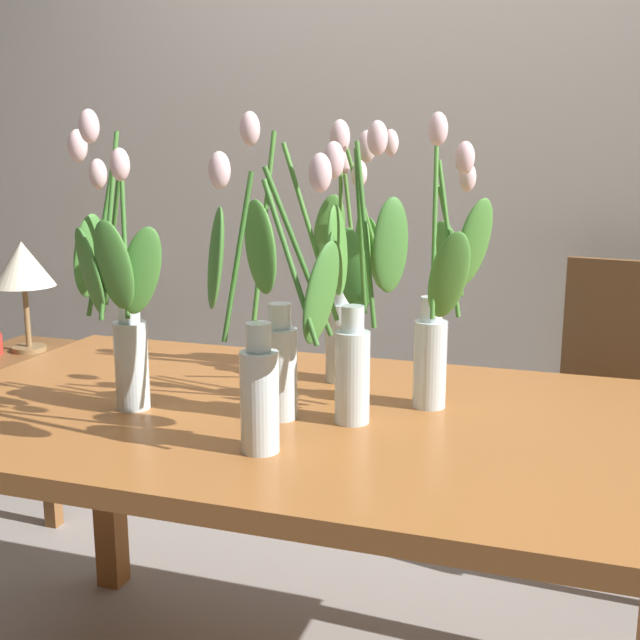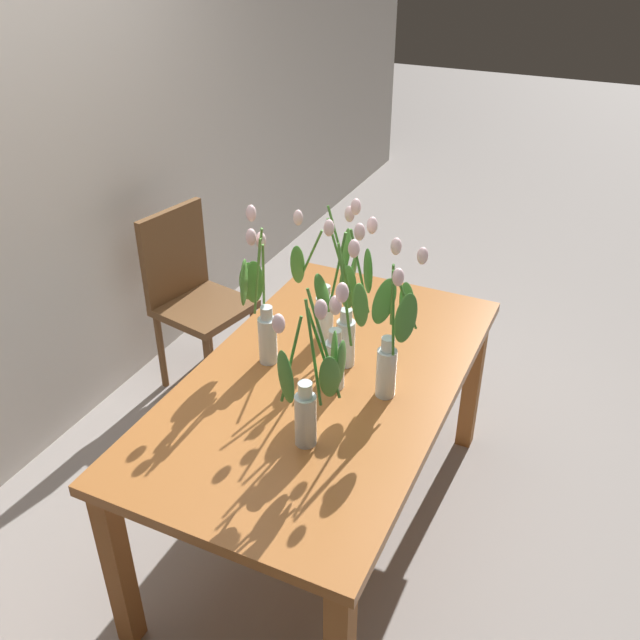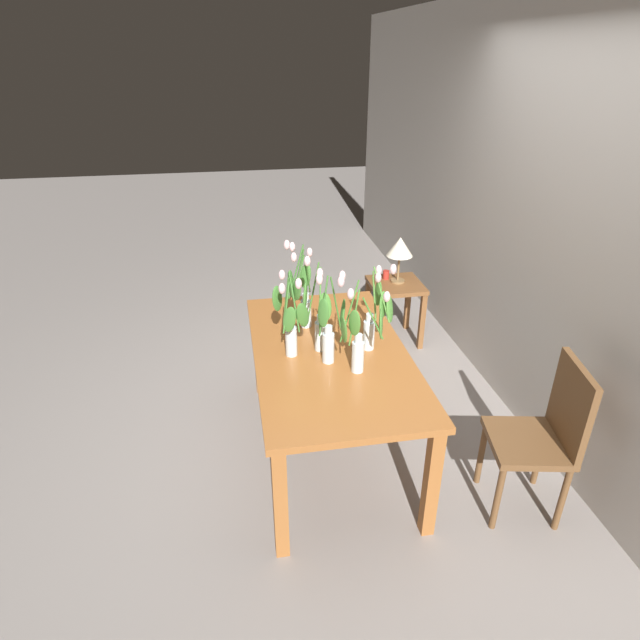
{
  "view_description": "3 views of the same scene",
  "coord_description": "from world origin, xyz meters",
  "px_view_note": "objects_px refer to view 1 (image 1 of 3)",
  "views": [
    {
      "loc": [
        0.5,
        -1.43,
        1.25
      ],
      "look_at": [
        0.02,
        0.06,
        0.92
      ],
      "focal_mm": 43.86,
      "sensor_mm": 36.0,
      "label": 1
    },
    {
      "loc": [
        -1.82,
        -0.83,
        2.2
      ],
      "look_at": [
        0.07,
        0.05,
        0.93
      ],
      "focal_mm": 38.95,
      "sensor_mm": 36.0,
      "label": 2
    },
    {
      "loc": [
        2.61,
        -0.52,
        2.33
      ],
      "look_at": [
        -0.09,
        -0.05,
        0.91
      ],
      "focal_mm": 29.4,
      "sensor_mm": 36.0,
      "label": 3
    }
  ],
  "objects_px": {
    "tulip_vase_2": "(286,325)",
    "dining_chair": "(620,396)",
    "tulip_vase_3": "(441,309)",
    "tulip_vase_5": "(348,291)",
    "tulip_vase_1": "(272,339)",
    "dining_table": "(304,453)",
    "tulip_vase_0": "(358,329)",
    "table_lamp": "(23,267)",
    "tulip_vase_4": "(119,303)",
    "side_table": "(35,384)"
  },
  "relations": [
    {
      "from": "tulip_vase_0",
      "to": "dining_table",
      "type": "bearing_deg",
      "value": 166.65
    },
    {
      "from": "table_lamp",
      "to": "dining_chair",
      "type": "bearing_deg",
      "value": 5.07
    },
    {
      "from": "tulip_vase_2",
      "to": "dining_table",
      "type": "bearing_deg",
      "value": 80.11
    },
    {
      "from": "tulip_vase_2",
      "to": "tulip_vase_3",
      "type": "relative_size",
      "value": 1.0
    },
    {
      "from": "tulip_vase_3",
      "to": "side_table",
      "type": "height_order",
      "value": "tulip_vase_3"
    },
    {
      "from": "tulip_vase_1",
      "to": "tulip_vase_2",
      "type": "height_order",
      "value": "tulip_vase_2"
    },
    {
      "from": "side_table",
      "to": "tulip_vase_1",
      "type": "bearing_deg",
      "value": -38.27
    },
    {
      "from": "tulip_vase_5",
      "to": "side_table",
      "type": "xyz_separation_m",
      "value": [
        -1.35,
        0.58,
        -0.51
      ]
    },
    {
      "from": "dining_table",
      "to": "tulip_vase_0",
      "type": "height_order",
      "value": "tulip_vase_0"
    },
    {
      "from": "tulip_vase_0",
      "to": "side_table",
      "type": "xyz_separation_m",
      "value": [
        -1.45,
        0.86,
        -0.49
      ]
    },
    {
      "from": "tulip_vase_0",
      "to": "tulip_vase_2",
      "type": "distance_m",
      "value": 0.14
    },
    {
      "from": "tulip_vase_2",
      "to": "tulip_vase_3",
      "type": "bearing_deg",
      "value": 32.56
    },
    {
      "from": "tulip_vase_4",
      "to": "dining_chair",
      "type": "xyz_separation_m",
      "value": [
        1.0,
        1.15,
        -0.44
      ]
    },
    {
      "from": "tulip_vase_5",
      "to": "table_lamp",
      "type": "distance_m",
      "value": 1.5
    },
    {
      "from": "tulip_vase_3",
      "to": "tulip_vase_4",
      "type": "relative_size",
      "value": 0.99
    },
    {
      "from": "side_table",
      "to": "tulip_vase_3",
      "type": "bearing_deg",
      "value": -24.77
    },
    {
      "from": "tulip_vase_3",
      "to": "side_table",
      "type": "xyz_separation_m",
      "value": [
        -1.58,
        0.73,
        -0.51
      ]
    },
    {
      "from": "tulip_vase_4",
      "to": "side_table",
      "type": "distance_m",
      "value": 1.47
    },
    {
      "from": "dining_table",
      "to": "table_lamp",
      "type": "relative_size",
      "value": 4.02
    },
    {
      "from": "dining_table",
      "to": "side_table",
      "type": "xyz_separation_m",
      "value": [
        -1.33,
        0.83,
        -0.22
      ]
    },
    {
      "from": "tulip_vase_2",
      "to": "tulip_vase_5",
      "type": "distance_m",
      "value": 0.33
    },
    {
      "from": "tulip_vase_2",
      "to": "table_lamp",
      "type": "relative_size",
      "value": 1.47
    },
    {
      "from": "tulip_vase_3",
      "to": "tulip_vase_2",
      "type": "bearing_deg",
      "value": -147.44
    },
    {
      "from": "side_table",
      "to": "table_lamp",
      "type": "xyz_separation_m",
      "value": [
        -0.03,
        0.02,
        0.42
      ]
    },
    {
      "from": "tulip_vase_4",
      "to": "side_table",
      "type": "xyz_separation_m",
      "value": [
        -0.99,
        0.96,
        -0.53
      ]
    },
    {
      "from": "tulip_vase_5",
      "to": "table_lamp",
      "type": "height_order",
      "value": "tulip_vase_5"
    },
    {
      "from": "tulip_vase_1",
      "to": "tulip_vase_4",
      "type": "xyz_separation_m",
      "value": [
        -0.37,
        0.11,
        0.02
      ]
    },
    {
      "from": "tulip_vase_0",
      "to": "tulip_vase_4",
      "type": "height_order",
      "value": "tulip_vase_4"
    },
    {
      "from": "tulip_vase_1",
      "to": "dining_chair",
      "type": "distance_m",
      "value": 1.48
    },
    {
      "from": "tulip_vase_1",
      "to": "tulip_vase_4",
      "type": "distance_m",
      "value": 0.39
    },
    {
      "from": "dining_chair",
      "to": "tulip_vase_0",
      "type": "bearing_deg",
      "value": -116.98
    },
    {
      "from": "side_table",
      "to": "dining_chair",
      "type": "bearing_deg",
      "value": 5.71
    },
    {
      "from": "tulip_vase_4",
      "to": "tulip_vase_5",
      "type": "distance_m",
      "value": 0.52
    },
    {
      "from": "tulip_vase_2",
      "to": "tulip_vase_0",
      "type": "bearing_deg",
      "value": 16.32
    },
    {
      "from": "dining_chair",
      "to": "dining_table",
      "type": "bearing_deg",
      "value": -122.63
    },
    {
      "from": "tulip_vase_4",
      "to": "tulip_vase_5",
      "type": "height_order",
      "value": "tulip_vase_4"
    },
    {
      "from": "tulip_vase_1",
      "to": "tulip_vase_3",
      "type": "bearing_deg",
      "value": 55.99
    },
    {
      "from": "tulip_vase_0",
      "to": "tulip_vase_1",
      "type": "height_order",
      "value": "tulip_vase_0"
    },
    {
      "from": "tulip_vase_5",
      "to": "side_table",
      "type": "distance_m",
      "value": 1.55
    },
    {
      "from": "tulip_vase_2",
      "to": "dining_chair",
      "type": "distance_m",
      "value": 1.35
    },
    {
      "from": "tulip_vase_3",
      "to": "tulip_vase_4",
      "type": "height_order",
      "value": "tulip_vase_4"
    },
    {
      "from": "tulip_vase_3",
      "to": "table_lamp",
      "type": "bearing_deg",
      "value": 155.0
    },
    {
      "from": "tulip_vase_3",
      "to": "tulip_vase_1",
      "type": "bearing_deg",
      "value": -124.01
    },
    {
      "from": "side_table",
      "to": "tulip_vase_4",
      "type": "bearing_deg",
      "value": -44.02
    },
    {
      "from": "dining_table",
      "to": "tulip_vase_4",
      "type": "relative_size",
      "value": 2.72
    },
    {
      "from": "tulip_vase_1",
      "to": "dining_chair",
      "type": "relative_size",
      "value": 0.57
    },
    {
      "from": "tulip_vase_0",
      "to": "tulip_vase_3",
      "type": "bearing_deg",
      "value": 44.43
    },
    {
      "from": "dining_table",
      "to": "tulip_vase_1",
      "type": "xyz_separation_m",
      "value": [
        0.03,
        -0.24,
        0.3
      ]
    },
    {
      "from": "tulip_vase_0",
      "to": "side_table",
      "type": "relative_size",
      "value": 1.03
    },
    {
      "from": "tulip_vase_1",
      "to": "tulip_vase_3",
      "type": "distance_m",
      "value": 0.41
    }
  ]
}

